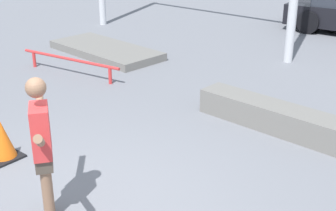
{
  "coord_description": "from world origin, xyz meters",
  "views": [
    {
      "loc": [
        3.66,
        -2.8,
        3.16
      ],
      "look_at": [
        -0.07,
        1.73,
        0.74
      ],
      "focal_mm": 50.0,
      "sensor_mm": 36.0,
      "label": 1
    }
  ],
  "objects_px": {
    "skateboarder": "(42,142)",
    "traffic_cone": "(2,139)",
    "grind_box": "(273,116)",
    "grind_rail": "(70,61)",
    "manual_pad": "(106,50)"
  },
  "relations": [
    {
      "from": "grind_box",
      "to": "manual_pad",
      "type": "xyz_separation_m",
      "value": [
        -5.12,
        1.25,
        -0.11
      ]
    },
    {
      "from": "grind_box",
      "to": "traffic_cone",
      "type": "xyz_separation_m",
      "value": [
        -2.41,
        -3.25,
        0.08
      ]
    },
    {
      "from": "grind_box",
      "to": "traffic_cone",
      "type": "height_order",
      "value": "traffic_cone"
    },
    {
      "from": "traffic_cone",
      "to": "grind_box",
      "type": "bearing_deg",
      "value": 53.4
    },
    {
      "from": "skateboarder",
      "to": "traffic_cone",
      "type": "distance_m",
      "value": 1.75
    },
    {
      "from": "grind_rail",
      "to": "traffic_cone",
      "type": "distance_m",
      "value": 3.62
    },
    {
      "from": "manual_pad",
      "to": "traffic_cone",
      "type": "relative_size",
      "value": 4.96
    },
    {
      "from": "grind_box",
      "to": "grind_rail",
      "type": "distance_m",
      "value": 4.54
    },
    {
      "from": "skateboarder",
      "to": "manual_pad",
      "type": "distance_m",
      "value": 6.58
    },
    {
      "from": "skateboarder",
      "to": "traffic_cone",
      "type": "height_order",
      "value": "skateboarder"
    },
    {
      "from": "grind_box",
      "to": "grind_rail",
      "type": "height_order",
      "value": "grind_box"
    },
    {
      "from": "skateboarder",
      "to": "manual_pad",
      "type": "height_order",
      "value": "skateboarder"
    },
    {
      "from": "traffic_cone",
      "to": "grind_rail",
      "type": "bearing_deg",
      "value": 125.78
    },
    {
      "from": "skateboarder",
      "to": "manual_pad",
      "type": "bearing_deg",
      "value": 167.59
    },
    {
      "from": "grind_rail",
      "to": "skateboarder",
      "type": "bearing_deg",
      "value": -42.3
    }
  ]
}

